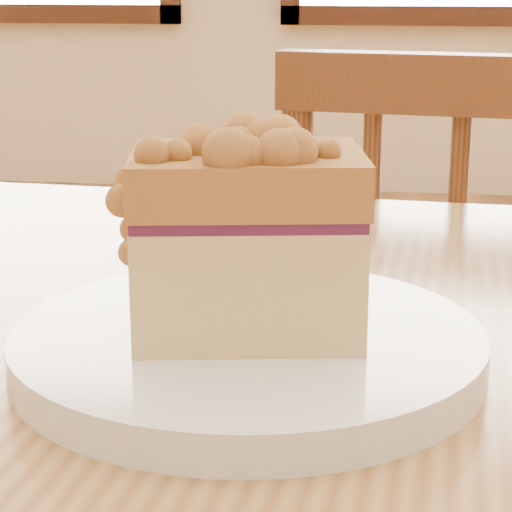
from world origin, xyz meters
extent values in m
cube|color=#36180E|center=(0.30, 3.97, 0.76)|extent=(1.76, 0.06, 0.08)
cube|color=#AE7F43|center=(-0.07, 0.08, 0.73)|extent=(1.30, 0.91, 0.04)
cube|color=brown|center=(0.00, 0.78, 0.42)|extent=(0.45, 0.45, 0.04)
cylinder|color=brown|center=(-0.13, 0.97, 0.19)|extent=(0.03, 0.03, 0.40)
cylinder|color=brown|center=(-0.18, 0.63, 0.64)|extent=(0.03, 0.03, 0.43)
cube|color=brown|center=(-0.02, 0.61, 0.84)|extent=(0.36, 0.09, 0.06)
cylinder|color=brown|center=(-0.02, 0.61, 0.63)|extent=(0.02, 0.02, 0.38)
cylinder|color=brown|center=(-0.11, 0.62, 0.63)|extent=(0.02, 0.02, 0.38)
cylinder|color=white|center=(-0.16, 0.11, 0.76)|extent=(0.24, 0.24, 0.02)
cylinder|color=white|center=(-0.16, 0.11, 0.75)|extent=(0.16, 0.16, 0.01)
cube|color=#D9B57B|center=(-0.16, 0.11, 0.80)|extent=(0.12, 0.10, 0.06)
cube|color=#4A153A|center=(-0.16, 0.11, 0.83)|extent=(0.12, 0.10, 0.01)
cube|color=#A67B34|center=(-0.16, 0.11, 0.85)|extent=(0.12, 0.10, 0.03)
sphere|color=#A67B34|center=(-0.15, 0.11, 0.86)|extent=(0.01, 0.01, 0.01)
sphere|color=#A67B34|center=(-0.16, 0.08, 0.86)|extent=(0.02, 0.02, 0.02)
sphere|color=#A67B34|center=(-0.18, 0.09, 0.86)|extent=(0.02, 0.02, 0.02)
sphere|color=#A67B34|center=(-0.15, 0.12, 0.86)|extent=(0.02, 0.02, 0.02)
sphere|color=#A67B34|center=(-0.19, 0.11, 0.86)|extent=(0.02, 0.02, 0.02)
sphere|color=#A67B34|center=(-0.17, 0.14, 0.86)|extent=(0.03, 0.03, 0.03)
sphere|color=#A67B34|center=(-0.19, 0.08, 0.86)|extent=(0.01, 0.01, 0.01)
sphere|color=#A67B34|center=(-0.16, 0.14, 0.86)|extent=(0.02, 0.02, 0.02)
sphere|color=#A67B34|center=(-0.11, 0.09, 0.86)|extent=(0.02, 0.02, 0.02)
sphere|color=#A67B34|center=(-0.12, 0.12, 0.86)|extent=(0.02, 0.02, 0.02)
sphere|color=#A67B34|center=(-0.15, 0.12, 0.86)|extent=(0.01, 0.01, 0.01)
sphere|color=#A67B34|center=(-0.15, 0.09, 0.86)|extent=(0.02, 0.02, 0.02)
sphere|color=#A67B34|center=(-0.15, 0.11, 0.86)|extent=(0.02, 0.02, 0.02)
sphere|color=#A67B34|center=(-0.13, 0.12, 0.86)|extent=(0.02, 0.02, 0.02)
sphere|color=#A67B34|center=(-0.20, 0.09, 0.86)|extent=(0.02, 0.02, 0.02)
sphere|color=#A67B34|center=(-0.12, 0.10, 0.86)|extent=(0.01, 0.01, 0.01)
sphere|color=#A67B34|center=(-0.22, 0.10, 0.85)|extent=(0.01, 0.01, 0.01)
sphere|color=#A67B34|center=(-0.21, 0.10, 0.82)|extent=(0.01, 0.01, 0.01)
sphere|color=#A67B34|center=(-0.21, 0.10, 0.81)|extent=(0.02, 0.02, 0.02)
sphere|color=#A67B34|center=(-0.22, 0.11, 0.83)|extent=(0.01, 0.01, 0.01)
camera|label=1|loc=(-0.09, -0.35, 0.94)|focal=70.00mm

